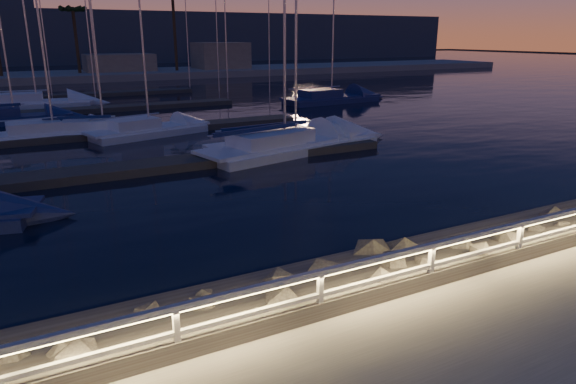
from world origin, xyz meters
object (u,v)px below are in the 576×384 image
Objects in this scene: sailboat_d at (281,145)px; sailboat_f at (146,129)px; guard_rail at (395,264)px; sailboat_g at (100,130)px; sailboat_j at (12,118)px; sailboat_c at (50,133)px; sailboat_l at (329,98)px; sailboat_h at (291,142)px; sailboat_k at (34,102)px.

sailboat_f is (-5.29, 8.53, -0.03)m from sailboat_d.
sailboat_g is at bearing 95.12° from guard_rail.
sailboat_d is 1.29× the size of sailboat_j.
sailboat_d reaches higher than sailboat_c.
sailboat_l reaches higher than guard_rail.
sailboat_c reaches higher than sailboat_g.
sailboat_c is 1.06× the size of sailboat_j.
sailboat_c is 0.82× the size of sailboat_d.
sailboat_j is (-7.26, 34.49, -0.93)m from guard_rail.
sailboat_g is 1.00× the size of sailboat_j.
sailboat_g is 12.73m from sailboat_h.
sailboat_k is 0.94× the size of sailboat_l.
sailboat_h is at bearing -60.46° from sailboat_k.
sailboat_d is (5.59, 16.41, -0.90)m from guard_rail.
sailboat_h is at bearing 15.73° from sailboat_d.
guard_rail is 2.58× the size of sailboat_l.
sailboat_h reaches higher than sailboat_c.
sailboat_l is at bearing 38.67° from sailboat_d.
sailboat_c reaches higher than guard_rail.
sailboat_g is (-7.93, 9.65, -0.05)m from sailboat_d.
sailboat_d is 22.18m from sailboat_j.
sailboat_j is 0.78× the size of sailboat_l.
sailboat_k is (-0.14, 16.58, 0.04)m from sailboat_c.
sailboat_h reaches higher than sailboat_j.
sailboat_f reaches higher than sailboat_g.
sailboat_l reaches higher than sailboat_k.
sailboat_j is 0.83× the size of sailboat_k.
sailboat_c is 1.04× the size of sailboat_f.
sailboat_k is (-3.04, 17.15, 0.06)m from sailboat_g.
sailboat_k reaches higher than sailboat_f.
sailboat_j is (-2.02, 7.87, 0.01)m from sailboat_c.
sailboat_d is 1.07× the size of sailboat_k.
sailboat_k is at bearing 92.41° from sailboat_f.
sailboat_c is 0.82× the size of sailboat_l.
sailboat_f is 19.12m from sailboat_k.
sailboat_d is at bearing -35.42° from sailboat_g.
sailboat_h reaches higher than sailboat_d.
sailboat_c reaches higher than sailboat_j.
sailboat_d is 1.03m from sailboat_h.
sailboat_h is (6.21, -8.05, 0.03)m from sailboat_f.
sailboat_d reaches higher than sailboat_g.
sailboat_g is at bearing 142.21° from sailboat_f.
sailboat_c is at bearing 135.31° from sailboat_h.
sailboat_c is 16.58m from sailboat_k.
sailboat_c is at bearing 148.26° from sailboat_f.
sailboat_h is 21.59m from sailboat_l.
sailboat_c is (-5.23, 26.62, -0.94)m from guard_rail.
sailboat_h reaches higher than sailboat_f.
sailboat_c is at bearing -167.76° from sailboat_l.
sailboat_c is 1.05× the size of sailboat_g.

